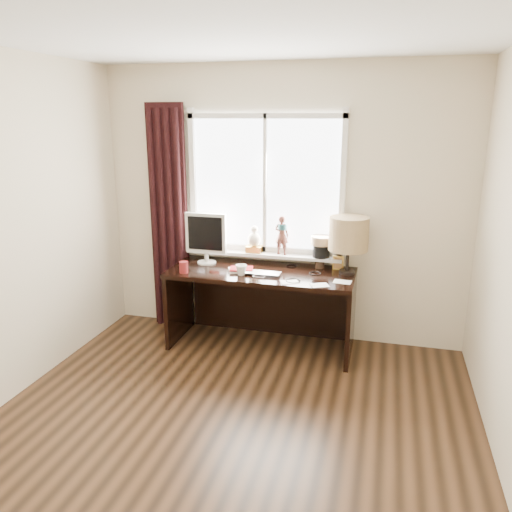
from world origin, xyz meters
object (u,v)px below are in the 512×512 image
(red_cup, at_px, (184,267))
(laptop, at_px, (263,273))
(monitor, at_px, (206,235))
(mug, at_px, (241,270))
(table_lamp, at_px, (349,234))
(desk, at_px, (264,293))

(red_cup, bearing_deg, laptop, 10.02)
(monitor, bearing_deg, laptop, -19.27)
(laptop, xyz_separation_m, mug, (-0.18, -0.06, 0.04))
(mug, distance_m, monitor, 0.56)
(red_cup, relative_size, monitor, 0.21)
(table_lamp, bearing_deg, laptop, -162.38)
(monitor, xyz_separation_m, table_lamp, (1.34, 0.02, 0.09))
(red_cup, distance_m, table_lamp, 1.51)
(mug, xyz_separation_m, monitor, (-0.43, 0.27, 0.23))
(table_lamp, bearing_deg, desk, -177.93)
(laptop, distance_m, monitor, 0.70)
(desk, relative_size, table_lamp, 3.27)
(laptop, distance_m, mug, 0.20)
(desk, bearing_deg, laptop, -78.71)
(red_cup, distance_m, desk, 0.80)
(laptop, height_order, red_cup, red_cup)
(monitor, distance_m, table_lamp, 1.34)
(red_cup, height_order, monitor, monitor)
(laptop, bearing_deg, red_cup, -169.24)
(mug, bearing_deg, laptop, 16.65)
(laptop, relative_size, mug, 3.22)
(laptop, distance_m, desk, 0.33)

